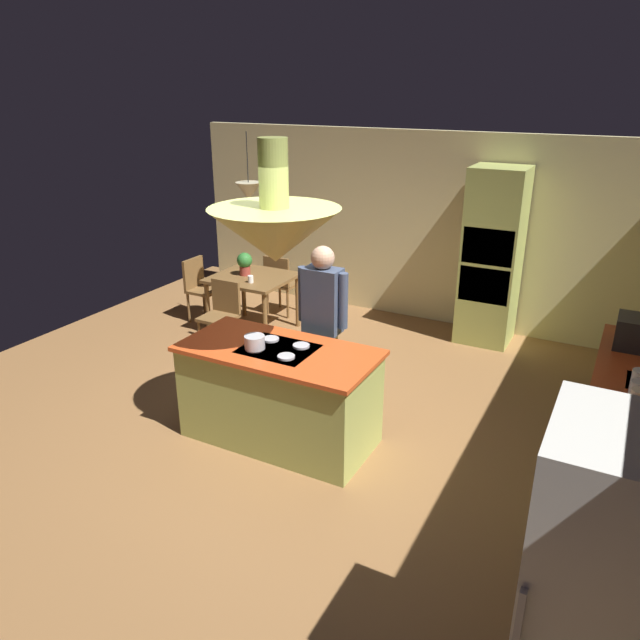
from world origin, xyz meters
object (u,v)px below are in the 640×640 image
object	(u,v)px
dining_table	(253,284)
canister_tea	(640,382)
oven_tower	(492,257)
chair_facing_island	(222,311)
canister_flour	(638,403)
chair_by_back_wall	(280,281)
potted_plant_on_table	(245,263)
cooking_pot_on_cooktop	(255,342)
cup_on_table	(251,279)
chair_at_corner	(200,285)
person_at_island	(323,318)
kitchen_island	(279,394)
canister_sugar	(639,393)
refrigerator	(607,607)

from	to	relation	value
dining_table	canister_tea	world-z (taller)	canister_tea
oven_tower	chair_facing_island	size ratio (longest dim) A/B	2.53
canister_flour	canister_tea	world-z (taller)	canister_flour
oven_tower	chair_by_back_wall	bearing A→B (deg)	-170.73
chair_by_back_wall	oven_tower	bearing A→B (deg)	-170.73
chair_by_back_wall	canister_tea	xyz separation A→B (m)	(4.54, -2.22, 0.51)
oven_tower	chair_by_back_wall	world-z (taller)	oven_tower
potted_plant_on_table	cooking_pot_on_cooktop	size ratio (longest dim) A/B	1.67
dining_table	cooking_pot_on_cooktop	size ratio (longest dim) A/B	5.58
oven_tower	cup_on_table	xyz separation A→B (m)	(-2.67, -1.38, -0.29)
dining_table	chair_at_corner	xyz separation A→B (m)	(-0.88, 0.00, -0.15)
chair_facing_island	oven_tower	bearing A→B (deg)	33.17
dining_table	chair_facing_island	world-z (taller)	chair_facing_island
oven_tower	person_at_island	xyz separation A→B (m)	(-1.03, -2.54, -0.12)
kitchen_island	potted_plant_on_table	world-z (taller)	potted_plant_on_table
dining_table	cooking_pot_on_cooktop	bearing A→B (deg)	-55.37
dining_table	kitchen_island	bearing A→B (deg)	-51.01
kitchen_island	cup_on_table	distance (m)	2.46
kitchen_island	chair_at_corner	xyz separation A→B (m)	(-2.58, 2.10, 0.04)
cooking_pot_on_cooktop	chair_at_corner	bearing A→B (deg)	137.36
dining_table	canister_sugar	world-z (taller)	canister_sugar
cooking_pot_on_cooktop	dining_table	bearing A→B (deg)	124.63
person_at_island	cup_on_table	xyz separation A→B (m)	(-1.64, 1.16, -0.17)
chair_by_back_wall	canister_sugar	size ratio (longest dim) A/B	4.69
kitchen_island	cup_on_table	xyz separation A→B (m)	(-1.57, 1.87, 0.34)
chair_facing_island	cooking_pot_on_cooktop	distance (m)	2.24
kitchen_island	oven_tower	xyz separation A→B (m)	(1.10, 3.24, 0.64)
dining_table	person_at_island	distance (m)	2.28
chair_at_corner	canister_tea	bearing A→B (deg)	-105.81
chair_facing_island	canister_sugar	distance (m)	4.68
oven_tower	cooking_pot_on_cooktop	size ratio (longest dim) A/B	12.22
person_at_island	chair_by_back_wall	size ratio (longest dim) A/B	1.95
kitchen_island	oven_tower	world-z (taller)	oven_tower
oven_tower	chair_at_corner	distance (m)	3.90
kitchen_island	person_at_island	size ratio (longest dim) A/B	1.05
dining_table	chair_by_back_wall	bearing A→B (deg)	90.00
oven_tower	dining_table	distance (m)	3.06
kitchen_island	canister_tea	world-z (taller)	canister_tea
dining_table	potted_plant_on_table	distance (m)	0.29
person_at_island	cooking_pot_on_cooktop	size ratio (longest dim) A/B	9.43
refrigerator	canister_sugar	distance (m)	2.09
dining_table	chair_facing_island	xyz separation A→B (m)	(0.00, -0.69, -0.15)
person_at_island	potted_plant_on_table	xyz separation A→B (m)	(-1.89, 1.40, -0.05)
canister_tea	cup_on_table	bearing A→B (deg)	163.53
refrigerator	potted_plant_on_table	world-z (taller)	refrigerator
kitchen_island	dining_table	distance (m)	2.71
kitchen_island	person_at_island	distance (m)	0.88
cup_on_table	canister_sugar	xyz separation A→B (m)	(4.41, -1.48, 0.20)
refrigerator	person_at_island	bearing A→B (deg)	138.57
chair_at_corner	canister_flour	bearing A→B (deg)	-109.27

